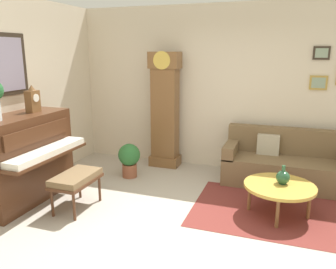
# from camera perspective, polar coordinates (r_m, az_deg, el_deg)

# --- Properties ---
(ground_plane) EXTENTS (6.40, 6.00, 0.10)m
(ground_plane) POSITION_cam_1_polar(r_m,az_deg,el_deg) (4.13, 1.50, -16.23)
(ground_plane) COLOR #B2A899
(wall_back) EXTENTS (5.30, 0.13, 2.80)m
(wall_back) POSITION_cam_1_polar(r_m,az_deg,el_deg) (5.93, 8.91, 7.73)
(wall_back) COLOR beige
(wall_back) RESTS_ON ground_plane
(area_rug) EXTENTS (2.10, 1.50, 0.01)m
(area_rug) POSITION_cam_1_polar(r_m,az_deg,el_deg) (4.67, 17.71, -12.41)
(area_rug) COLOR maroon
(area_rug) RESTS_ON ground_plane
(piano) EXTENTS (0.87, 1.44, 1.20)m
(piano) POSITION_cam_1_polar(r_m,az_deg,el_deg) (5.00, -23.32, -3.70)
(piano) COLOR #4C2B19
(piano) RESTS_ON ground_plane
(piano_bench) EXTENTS (0.42, 0.70, 0.48)m
(piano_bench) POSITION_cam_1_polar(r_m,az_deg,el_deg) (4.56, -15.34, -7.34)
(piano_bench) COLOR #4C2B19
(piano_bench) RESTS_ON ground_plane
(grandfather_clock) EXTENTS (0.52, 0.34, 2.03)m
(grandfather_clock) POSITION_cam_1_polar(r_m,az_deg,el_deg) (5.94, -0.51, 3.65)
(grandfather_clock) COLOR brown
(grandfather_clock) RESTS_ON ground_plane
(couch) EXTENTS (1.90, 0.80, 0.84)m
(couch) POSITION_cam_1_polar(r_m,az_deg,el_deg) (5.58, 19.43, -4.75)
(couch) COLOR brown
(couch) RESTS_ON ground_plane
(coffee_table) EXTENTS (0.88, 0.88, 0.40)m
(coffee_table) POSITION_cam_1_polar(r_m,az_deg,el_deg) (4.48, 18.39, -8.43)
(coffee_table) COLOR gold
(coffee_table) RESTS_ON ground_plane
(mantel_clock) EXTENTS (0.13, 0.18, 0.38)m
(mantel_clock) POSITION_cam_1_polar(r_m,az_deg,el_deg) (5.05, -21.97, 5.48)
(mantel_clock) COLOR brown
(mantel_clock) RESTS_ON piano
(green_jug) EXTENTS (0.17, 0.17, 0.24)m
(green_jug) POSITION_cam_1_polar(r_m,az_deg,el_deg) (4.48, 18.91, -6.87)
(green_jug) COLOR #234C33
(green_jug) RESTS_ON coffee_table
(potted_plant) EXTENTS (0.36, 0.36, 0.56)m
(potted_plant) POSITION_cam_1_polar(r_m,az_deg,el_deg) (5.56, -6.59, -3.99)
(potted_plant) COLOR #935138
(potted_plant) RESTS_ON ground_plane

